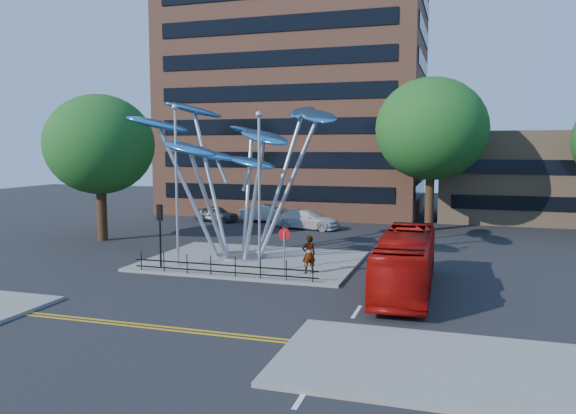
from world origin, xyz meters
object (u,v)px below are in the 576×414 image
(street_lamp_left, at_px, (176,171))
(no_entry_sign_island, at_px, (284,244))
(leaf_sculpture, at_px, (239,143))
(traffic_light_island, at_px, (160,222))
(tree_right, at_px, (431,129))
(parked_car_left, at_px, (216,214))
(street_lamp_right, at_px, (259,177))
(parked_car_mid, at_px, (267,213))
(pedestrian, at_px, (309,254))
(parked_car_right, at_px, (307,219))
(tree_left, at_px, (100,145))
(red_bus, at_px, (406,262))

(street_lamp_left, height_order, no_entry_sign_island, street_lamp_left)
(leaf_sculpture, xyz_separation_m, street_lamp_left, (-2.43, -3.18, -1.52))
(traffic_light_island, bearing_deg, tree_right, 56.31)
(traffic_light_island, distance_m, parked_car_left, 20.04)
(tree_right, xyz_separation_m, street_lamp_right, (-7.50, -19.00, -2.94))
(parked_car_mid, bearing_deg, pedestrian, -156.27)
(street_lamp_right, height_order, parked_car_right, street_lamp_right)
(tree_left, xyz_separation_m, street_lamp_right, (14.50, -7.00, -1.70))
(street_lamp_right, relative_size, traffic_light_island, 2.42)
(traffic_light_island, distance_m, red_bus, 13.13)
(no_entry_sign_island, xyz_separation_m, pedestrian, (1.00, 1.03, -0.68))
(parked_car_mid, xyz_separation_m, parked_car_right, (4.50, -3.00, -0.01))
(tree_left, relative_size, pedestrian, 5.23)
(tree_right, distance_m, street_lamp_right, 20.64)
(street_lamp_right, bearing_deg, parked_car_mid, 108.18)
(traffic_light_island, height_order, red_bus, traffic_light_island)
(street_lamp_right, bearing_deg, pedestrian, 12.33)
(pedestrian, xyz_separation_m, parked_car_mid, (-8.98, 19.19, -0.35))
(tree_left, xyz_separation_m, pedestrian, (17.00, -6.45, -5.66))
(parked_car_mid, bearing_deg, parked_car_left, 101.79)
(leaf_sculpture, relative_size, pedestrian, 6.45)
(leaf_sculpture, bearing_deg, parked_car_right, 87.42)
(parked_car_left, xyz_separation_m, parked_car_mid, (4.50, 1.05, 0.09))
(leaf_sculpture, distance_m, street_lamp_right, 4.83)
(tree_left, distance_m, pedestrian, 19.04)
(traffic_light_island, xyz_separation_m, parked_car_right, (3.52, 17.24, -1.84))
(leaf_sculpture, bearing_deg, pedestrian, -31.73)
(parked_car_mid, bearing_deg, traffic_light_island, -178.58)
(red_bus, bearing_deg, no_entry_sign_island, 172.69)
(leaf_sculpture, distance_m, no_entry_sign_island, 7.71)
(street_lamp_left, xyz_separation_m, parked_car_mid, (-1.48, 19.23, -4.57))
(pedestrian, bearing_deg, no_entry_sign_island, 13.68)
(traffic_light_island, height_order, pedestrian, traffic_light_island)
(tree_left, bearing_deg, parked_car_left, 73.24)
(red_bus, distance_m, parked_car_right, 20.27)
(street_lamp_right, relative_size, parked_car_left, 2.01)
(leaf_sculpture, bearing_deg, no_entry_sign_island, -45.67)
(tree_right, distance_m, parked_car_right, 12.15)
(leaf_sculpture, xyz_separation_m, parked_car_mid, (-3.91, 16.05, -6.08))
(pedestrian, bearing_deg, street_lamp_left, -31.81)
(street_lamp_right, relative_size, pedestrian, 4.21)
(red_bus, distance_m, pedestrian, 5.34)
(tree_left, xyz_separation_m, leaf_sculpture, (11.93, -3.32, 0.08))
(tree_left, relative_size, red_bus, 1.04)
(tree_left, bearing_deg, street_lamp_right, -25.77)
(traffic_light_island, xyz_separation_m, no_entry_sign_island, (7.00, 0.02, -0.80))
(traffic_light_island, relative_size, parked_car_right, 0.64)
(leaf_sculpture, relative_size, parked_car_left, 3.09)
(red_bus, bearing_deg, parked_car_left, 131.90)
(leaf_sculpture, relative_size, street_lamp_right, 1.53)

